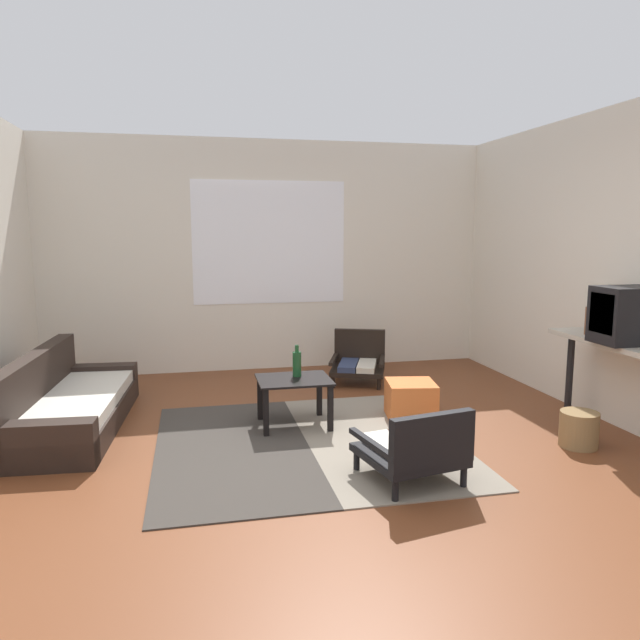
# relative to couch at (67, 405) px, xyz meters

# --- Properties ---
(ground_plane) EXTENTS (7.80, 7.80, 0.00)m
(ground_plane) POSITION_rel_couch_xyz_m (1.96, -1.17, -0.20)
(ground_plane) COLOR brown
(far_wall_with_window) EXTENTS (5.60, 0.13, 2.70)m
(far_wall_with_window) POSITION_rel_couch_xyz_m (1.96, 1.89, 1.15)
(far_wall_with_window) COLOR silver
(far_wall_with_window) RESTS_ON ground
(side_wall_right) EXTENTS (0.12, 6.60, 2.70)m
(side_wall_right) POSITION_rel_couch_xyz_m (4.62, -0.87, 1.15)
(side_wall_right) COLOR silver
(side_wall_right) RESTS_ON ground
(area_rug) EXTENTS (2.31, 2.28, 0.01)m
(area_rug) POSITION_rel_couch_xyz_m (1.90, -0.78, -0.20)
(area_rug) COLOR #38332D
(area_rug) RESTS_ON ground
(couch) EXTENTS (0.86, 1.99, 0.65)m
(couch) POSITION_rel_couch_xyz_m (0.00, 0.00, 0.00)
(couch) COLOR black
(couch) RESTS_ON ground
(coffee_table) EXTENTS (0.61, 0.51, 0.42)m
(coffee_table) POSITION_rel_couch_xyz_m (1.87, -0.33, 0.13)
(coffee_table) COLOR black
(coffee_table) RESTS_ON ground
(armchair_by_window) EXTENTS (0.74, 0.74, 0.55)m
(armchair_by_window) POSITION_rel_couch_xyz_m (2.83, 1.01, 0.03)
(armchair_by_window) COLOR black
(armchair_by_window) RESTS_ON ground
(armchair_striped_foreground) EXTENTS (0.70, 0.71, 0.53)m
(armchair_striped_foreground) POSITION_rel_couch_xyz_m (2.45, -1.64, 0.04)
(armchair_striped_foreground) COLOR black
(armchair_striped_foreground) RESTS_ON ground
(ottoman_orange) EXTENTS (0.48, 0.48, 0.33)m
(ottoman_orange) POSITION_rel_couch_xyz_m (2.92, -0.36, -0.04)
(ottoman_orange) COLOR #D1662D
(ottoman_orange) RESTS_ON ground
(console_shelf) EXTENTS (0.41, 1.40, 0.80)m
(console_shelf) POSITION_rel_couch_xyz_m (4.32, -1.25, 0.50)
(console_shelf) COLOR #B2AD9E
(console_shelf) RESTS_ON ground
(crt_television) EXTENTS (0.52, 0.34, 0.43)m
(crt_television) POSITION_rel_couch_xyz_m (4.31, -1.29, 0.82)
(crt_television) COLOR black
(crt_television) RESTS_ON console_shelf
(clay_vase) EXTENTS (0.20, 0.20, 0.32)m
(clay_vase) POSITION_rel_couch_xyz_m (4.32, -0.93, 0.72)
(clay_vase) COLOR brown
(clay_vase) RESTS_ON console_shelf
(glass_bottle) EXTENTS (0.07, 0.07, 0.27)m
(glass_bottle) POSITION_rel_couch_xyz_m (1.91, -0.26, 0.33)
(glass_bottle) COLOR #194723
(glass_bottle) RESTS_ON coffee_table
(wicker_basket) EXTENTS (0.29, 0.29, 0.27)m
(wicker_basket) POSITION_rel_couch_xyz_m (3.94, -1.28, -0.06)
(wicker_basket) COLOR olive
(wicker_basket) RESTS_ON ground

